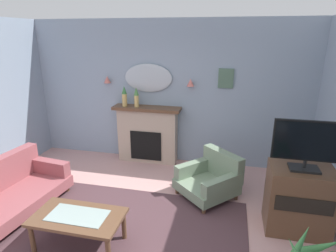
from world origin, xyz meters
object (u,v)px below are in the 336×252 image
object	(u,v)px
wall_sconce_left	(107,79)
tv_cabinet	(298,199)
armchair_near_fireplace	(211,178)
tv_flatscreen	(308,144)
fireplace	(147,135)
wall_mirror	(148,78)
floral_couch	(5,193)
wall_sconce_right	(191,83)
framed_picture	(226,78)
mantel_vase_left	(124,96)
mantel_vase_centre	(136,97)
coffee_table	(78,219)

from	to	relation	value
wall_sconce_left	tv_cabinet	world-z (taller)	wall_sconce_left
armchair_near_fireplace	tv_flatscreen	bearing A→B (deg)	-27.74
fireplace	wall_sconce_left	world-z (taller)	wall_sconce_left
wall_sconce_left	wall_mirror	bearing A→B (deg)	3.37
fireplace	floral_couch	distance (m)	2.68
wall_sconce_right	framed_picture	size ratio (longest dim) A/B	0.39
armchair_near_fireplace	wall_sconce_left	bearing A→B (deg)	153.08
mantel_vase_left	wall_sconce_left	size ratio (longest dim) A/B	2.91
mantel_vase_left	wall_mirror	distance (m)	0.59
fireplace	wall_mirror	size ratio (longest dim) A/B	1.42
mantel_vase_left	wall_sconce_right	bearing A→B (deg)	5.27
floral_couch	armchair_near_fireplace	distance (m)	3.12
floral_couch	mantel_vase_centre	bearing A→B (deg)	58.78
wall_sconce_right	coffee_table	xyz separation A→B (m)	(-0.95, -2.69, -1.28)
wall_sconce_left	tv_cabinet	distance (m)	4.03
framed_picture	coffee_table	world-z (taller)	framed_picture
fireplace	mantel_vase_left	size ratio (longest dim) A/B	3.34
coffee_table	armchair_near_fireplace	bearing A→B (deg)	46.20
wall_mirror	tv_cabinet	distance (m)	3.38
wall_sconce_left	armchair_near_fireplace	xyz separation A→B (m)	(2.24, -1.14, -1.35)
wall_mirror	framed_picture	xyz separation A→B (m)	(1.50, 0.01, 0.04)
wall_mirror	tv_cabinet	world-z (taller)	wall_mirror
wall_sconce_right	tv_flatscreen	world-z (taller)	wall_sconce_right
mantel_vase_centre	floral_couch	bearing A→B (deg)	-121.22
fireplace	mantel_vase_left	world-z (taller)	mantel_vase_left
wall_mirror	mantel_vase_centre	bearing A→B (deg)	-139.64
mantel_vase_centre	wall_sconce_left	distance (m)	0.72
armchair_near_fireplace	mantel_vase_left	bearing A→B (deg)	151.05
fireplace	tv_cabinet	size ratio (longest dim) A/B	1.51
framed_picture	tv_cabinet	bearing A→B (deg)	-59.11
tv_cabinet	tv_flatscreen	xyz separation A→B (m)	(0.00, -0.02, 0.80)
mantel_vase_left	tv_flatscreen	distance (m)	3.45
wall_sconce_left	coffee_table	xyz separation A→B (m)	(0.75, -2.69, -1.28)
coffee_table	fireplace	bearing A→B (deg)	87.71
wall_sconce_left	fireplace	bearing A→B (deg)	-6.16
mantel_vase_centre	tv_cabinet	bearing A→B (deg)	-30.27
wall_sconce_right	tv_flatscreen	bearing A→B (deg)	-45.57
wall_mirror	coffee_table	world-z (taller)	wall_mirror
wall_sconce_right	tv_cabinet	world-z (taller)	wall_sconce_right
fireplace	mantel_vase_left	xyz separation A→B (m)	(-0.45, -0.03, 0.79)
fireplace	framed_picture	distance (m)	1.91
framed_picture	fireplace	bearing A→B (deg)	-174.23
wall_mirror	wall_sconce_left	size ratio (longest dim) A/B	6.86
framed_picture	floral_couch	bearing A→B (deg)	-142.06
framed_picture	coffee_table	distance (m)	3.47
wall_sconce_right	tv_flatscreen	xyz separation A→B (m)	(1.73, -1.76, -0.41)
wall_mirror	coffee_table	xyz separation A→B (m)	(-0.10, -2.74, -1.33)
mantel_vase_centre	floral_couch	distance (m)	2.74
wall_sconce_left	framed_picture	distance (m)	2.35
coffee_table	mantel_vase_left	bearing A→B (deg)	97.66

